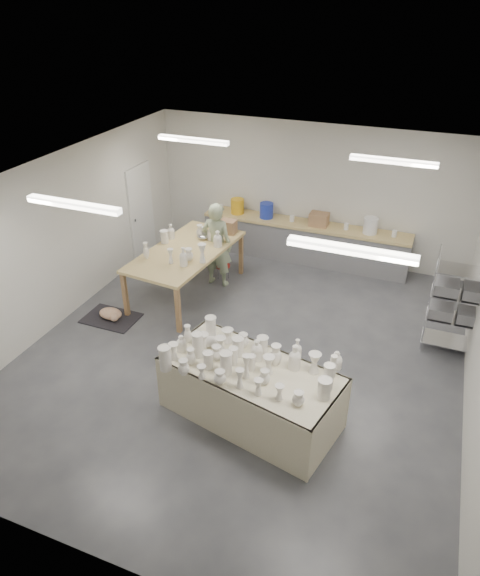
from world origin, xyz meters
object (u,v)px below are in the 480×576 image
at_px(work_table, 191,249).
at_px(potter, 217,245).
at_px(drying_table, 250,390).
at_px(red_stool, 223,267).

xyz_separation_m(work_table, potter, (0.34, 0.50, -0.08)).
distance_m(drying_table, red_stool, 4.15).
relative_size(drying_table, potter, 1.50).
xyz_separation_m(potter, red_stool, (0.00, 0.27, -0.63)).
bearing_deg(red_stool, potter, -90.00).
xyz_separation_m(drying_table, red_stool, (-1.99, 3.64, -0.23)).
bearing_deg(drying_table, red_stool, 131.50).
bearing_deg(potter, drying_table, 122.61).
distance_m(work_table, red_stool, 1.10).
bearing_deg(red_stool, drying_table, -61.34).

